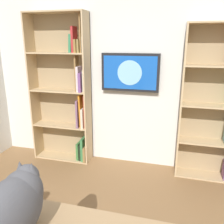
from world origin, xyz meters
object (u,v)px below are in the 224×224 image
bookshelf_left (222,106)px  cat (15,205)px  bookshelf_right (67,93)px  wall_mounted_tv (130,73)px

bookshelf_left → cat: bookshelf_left is taller
bookshelf_right → cat: bearing=108.1°
bookshelf_right → cat: (-0.75, 2.29, -0.14)m
bookshelf_left → cat: bearing=57.9°
bookshelf_right → wall_mounted_tv: (-0.95, -0.08, 0.33)m
bookshelf_left → bookshelf_right: size_ratio=0.92×
bookshelf_right → wall_mounted_tv: bearing=-175.4°
wall_mounted_tv → cat: size_ratio=1.31×
bookshelf_left → bookshelf_right: 2.19m
bookshelf_right → cat: bookshelf_right is taller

